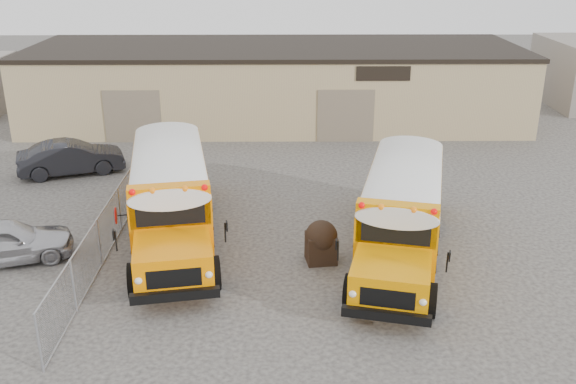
{
  "coord_description": "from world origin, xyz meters",
  "views": [
    {
      "loc": [
        0.36,
        -20.21,
        10.69
      ],
      "look_at": [
        0.61,
        2.99,
        1.6
      ],
      "focal_mm": 40.0,
      "sensor_mm": 36.0,
      "label": 1
    }
  ],
  "objects_px": {
    "school_bus_right": "(412,151)",
    "tarp_bundle": "(321,241)",
    "car_silver": "(4,242)",
    "school_bus_left": "(168,138)",
    "car_dark": "(71,158)"
  },
  "relations": [
    {
      "from": "car_dark",
      "to": "school_bus_left",
      "type": "bearing_deg",
      "value": -113.22
    },
    {
      "from": "tarp_bundle",
      "to": "car_silver",
      "type": "bearing_deg",
      "value": 179.52
    },
    {
      "from": "school_bus_left",
      "to": "car_dark",
      "type": "xyz_separation_m",
      "value": [
        -4.86,
        0.32,
        -1.07
      ]
    },
    {
      "from": "car_silver",
      "to": "car_dark",
      "type": "xyz_separation_m",
      "value": [
        -0.47,
        9.35,
        0.03
      ]
    },
    {
      "from": "school_bus_right",
      "to": "car_dark",
      "type": "distance_m",
      "value": 16.41
    },
    {
      "from": "tarp_bundle",
      "to": "car_dark",
      "type": "height_order",
      "value": "car_dark"
    },
    {
      "from": "school_bus_left",
      "to": "car_dark",
      "type": "distance_m",
      "value": 4.99
    },
    {
      "from": "school_bus_right",
      "to": "tarp_bundle",
      "type": "height_order",
      "value": "school_bus_right"
    },
    {
      "from": "school_bus_right",
      "to": "tarp_bundle",
      "type": "distance_m",
      "value": 8.58
    },
    {
      "from": "school_bus_left",
      "to": "car_dark",
      "type": "relative_size",
      "value": 2.3
    },
    {
      "from": "tarp_bundle",
      "to": "school_bus_right",
      "type": "bearing_deg",
      "value": 57.91
    },
    {
      "from": "school_bus_right",
      "to": "car_silver",
      "type": "bearing_deg",
      "value": -155.65
    },
    {
      "from": "school_bus_left",
      "to": "car_silver",
      "type": "relative_size",
      "value": 2.48
    },
    {
      "from": "school_bus_right",
      "to": "car_silver",
      "type": "relative_size",
      "value": 2.37
    },
    {
      "from": "school_bus_left",
      "to": "school_bus_right",
      "type": "distance_m",
      "value": 11.53
    }
  ]
}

